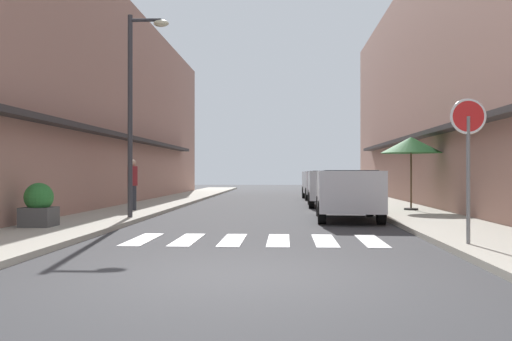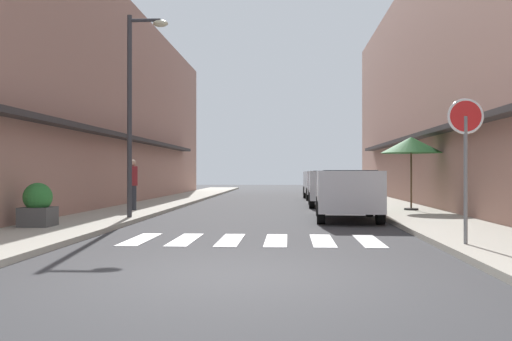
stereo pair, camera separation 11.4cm
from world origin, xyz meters
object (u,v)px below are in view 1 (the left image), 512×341
object	(u,v)px
parked_car_near	(348,189)
parked_car_far	(321,182)
street_lamp	(136,95)
planter_corner	(39,206)
round_street_sign	(468,132)
parked_car_mid	(330,184)
cafe_umbrella	(411,145)
pedestrian_walking_near	(133,183)

from	to	relation	value
parked_car_near	parked_car_far	xyz separation A→B (m)	(0.00, 12.59, -0.00)
street_lamp	planter_corner	bearing A→B (deg)	-119.37
parked_car_near	round_street_sign	size ratio (longest dim) A/B	1.68
parked_car_mid	parked_car_far	bearing A→B (deg)	90.00
parked_car_far	street_lamp	distance (m)	14.97
parked_car_near	parked_car_far	distance (m)	12.59
parked_car_mid	parked_car_far	size ratio (longest dim) A/B	1.03
round_street_sign	parked_car_far	bearing A→B (deg)	94.40
planter_corner	parked_car_far	bearing A→B (deg)	64.55
parked_car_far	cafe_umbrella	xyz separation A→B (m)	(2.47, -9.77, 1.41)
street_lamp	parked_car_near	bearing A→B (deg)	7.46
round_street_sign	planter_corner	world-z (taller)	round_street_sign
parked_car_near	cafe_umbrella	size ratio (longest dim) A/B	1.76
cafe_umbrella	pedestrian_walking_near	distance (m)	9.63
round_street_sign	pedestrian_walking_near	size ratio (longest dim) A/B	1.53
street_lamp	parked_car_mid	bearing A→B (deg)	50.34
round_street_sign	street_lamp	xyz separation A→B (m)	(-7.59, 5.62, 1.50)
cafe_umbrella	planter_corner	xyz separation A→B (m)	(-10.19, -6.45, -1.72)
parked_car_mid	cafe_umbrella	size ratio (longest dim) A/B	1.66
round_street_sign	street_lamp	world-z (taller)	street_lamp
parked_car_far	pedestrian_walking_near	world-z (taller)	pedestrian_walking_near
parked_car_near	round_street_sign	distance (m)	6.70
parked_car_mid	street_lamp	world-z (taller)	street_lamp
planter_corner	pedestrian_walking_near	distance (m)	5.88
parked_car_near	parked_car_mid	world-z (taller)	same
parked_car_far	street_lamp	bearing A→B (deg)	-114.59
parked_car_near	pedestrian_walking_near	bearing A→B (deg)	162.73
parked_car_near	planter_corner	bearing A→B (deg)	-154.79
parked_car_far	pedestrian_walking_near	distance (m)	12.56
cafe_umbrella	round_street_sign	bearing A→B (deg)	-96.20
parked_car_mid	planter_corner	bearing A→B (deg)	-127.06
parked_car_near	pedestrian_walking_near	distance (m)	7.39
parked_car_mid	street_lamp	bearing A→B (deg)	-129.66
parked_car_near	pedestrian_walking_near	world-z (taller)	pedestrian_walking_near
parked_car_mid	street_lamp	xyz separation A→B (m)	(-6.13, -7.39, 2.72)
parked_car_far	parked_car_near	bearing A→B (deg)	-90.00
street_lamp	round_street_sign	bearing A→B (deg)	-36.54
street_lamp	planter_corner	xyz separation A→B (m)	(-1.59, -2.83, -3.02)
pedestrian_walking_near	planter_corner	bearing A→B (deg)	19.51
street_lamp	parked_car_far	bearing A→B (deg)	65.41
cafe_umbrella	planter_corner	bearing A→B (deg)	-147.64
parked_car_near	planter_corner	xyz separation A→B (m)	(-7.72, -3.63, -0.30)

